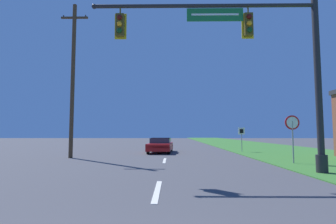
# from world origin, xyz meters

# --- Properties ---
(grass_verge_right) EXTENTS (10.00, 110.00, 0.04)m
(grass_verge_right) POSITION_xyz_m (10.50, 30.00, 0.02)
(grass_verge_right) COLOR #38752D
(grass_verge_right) RESTS_ON ground
(road_center_line) EXTENTS (0.16, 34.80, 0.01)m
(road_center_line) POSITION_xyz_m (0.00, 22.00, 0.01)
(road_center_line) COLOR silver
(road_center_line) RESTS_ON ground
(signal_mast) EXTENTS (9.59, 0.47, 7.79)m
(signal_mast) POSITION_xyz_m (4.07, 9.17, 4.77)
(signal_mast) COLOR #232326
(signal_mast) RESTS_ON grass_verge_right
(car_ahead) EXTENTS (2.08, 4.67, 1.19)m
(car_ahead) POSITION_xyz_m (-0.50, 20.33, 0.60)
(car_ahead) COLOR black
(car_ahead) RESTS_ON ground
(stop_sign) EXTENTS (0.76, 0.07, 2.50)m
(stop_sign) POSITION_xyz_m (6.79, 12.46, 1.86)
(stop_sign) COLOR gray
(stop_sign) RESTS_ON grass_verge_right
(route_sign_post) EXTENTS (0.55, 0.06, 2.03)m
(route_sign_post) POSITION_xyz_m (6.38, 20.95, 1.53)
(route_sign_post) COLOR gray
(route_sign_post) RESTS_ON grass_verge_right
(utility_pole_near) EXTENTS (1.80, 0.26, 10.28)m
(utility_pole_near) POSITION_xyz_m (-6.14, 15.58, 5.30)
(utility_pole_near) COLOR #4C3823
(utility_pole_near) RESTS_ON ground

